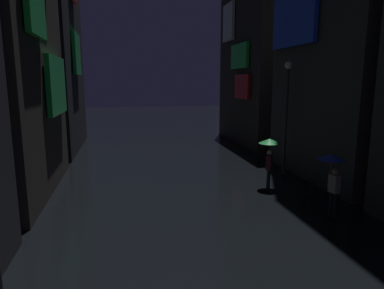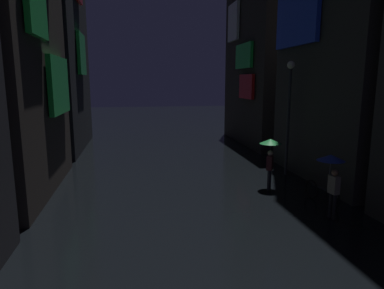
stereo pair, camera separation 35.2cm
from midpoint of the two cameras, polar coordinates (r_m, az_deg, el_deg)
The scene contains 5 objects.
building_right_far at distance 25.92m, azimuth 11.43°, elevation 14.25°, with size 4.25×8.60×12.51m.
pedestrian_far_right_green at distance 14.55m, azimuth 12.10°, elevation -0.83°, with size 0.90×0.90×2.12m.
pedestrian_foreground_left_blue at distance 12.12m, azimuth 21.55°, elevation -3.60°, with size 0.90×0.90×2.12m.
bicycle_parked_at_storefront at distance 13.79m, azimuth 20.05°, elevation -7.36°, with size 0.41×1.80×0.96m.
streetlamp_right_far at distance 16.83m, azimuth 14.90°, elevation 6.44°, with size 0.36×0.36×5.39m.
Camera 1 is at (-2.61, -1.54, 4.47)m, focal length 32.00 mm.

